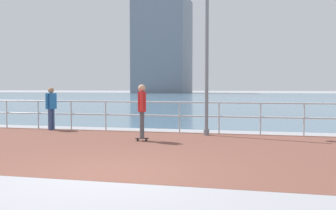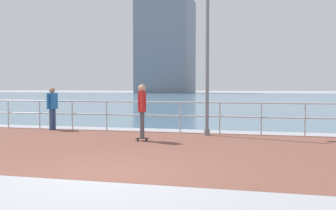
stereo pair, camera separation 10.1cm
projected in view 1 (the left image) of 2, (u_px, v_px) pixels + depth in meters
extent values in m
plane|color=#9E9EA3|center=(233.00, 100.00, 46.05)|extent=(220.00, 220.00, 0.00)
cube|color=brown|center=(153.00, 148.00, 9.99)|extent=(28.00, 7.20, 0.01)
cube|color=slate|center=(238.00, 98.00, 57.28)|extent=(180.00, 88.00, 0.00)
cylinder|color=#B2BCC1|center=(7.00, 114.00, 15.04)|extent=(0.05, 0.05, 1.07)
cylinder|color=#B2BCC1|center=(38.00, 115.00, 14.73)|extent=(0.05, 0.05, 1.07)
cylinder|color=#B2BCC1|center=(71.00, 115.00, 14.41)|extent=(0.05, 0.05, 1.07)
cylinder|color=#B2BCC1|center=(106.00, 116.00, 14.10)|extent=(0.05, 0.05, 1.07)
cylinder|color=#B2BCC1|center=(142.00, 117.00, 13.78)|extent=(0.05, 0.05, 1.07)
cylinder|color=#B2BCC1|center=(179.00, 117.00, 13.47)|extent=(0.05, 0.05, 1.07)
cylinder|color=#B2BCC1|center=(219.00, 118.00, 13.15)|extent=(0.05, 0.05, 1.07)
cylinder|color=#B2BCC1|center=(260.00, 119.00, 12.84)|extent=(0.05, 0.05, 1.07)
cylinder|color=#B2BCC1|center=(304.00, 120.00, 12.52)|extent=(0.05, 0.05, 1.07)
cylinder|color=#B2BCC1|center=(180.00, 102.00, 13.44)|extent=(25.20, 0.06, 0.06)
cylinder|color=#B2BCC1|center=(179.00, 116.00, 13.46)|extent=(25.20, 0.06, 0.06)
cylinder|color=slate|center=(206.00, 132.00, 12.67)|extent=(0.19, 0.19, 0.20)
cylinder|color=slate|center=(207.00, 62.00, 12.56)|extent=(0.12, 0.12, 4.91)
cylinder|color=black|center=(146.00, 140.00, 11.37)|extent=(0.07, 0.05, 0.06)
cylinder|color=black|center=(146.00, 140.00, 11.29)|extent=(0.07, 0.05, 0.06)
cylinder|color=black|center=(138.00, 140.00, 11.35)|extent=(0.07, 0.05, 0.06)
cylinder|color=black|center=(138.00, 140.00, 11.27)|extent=(0.07, 0.05, 0.06)
cube|color=black|center=(142.00, 138.00, 11.32)|extent=(0.41, 0.23, 0.02)
cylinder|color=#4C4C51|center=(142.00, 125.00, 11.38)|extent=(0.16, 0.16, 0.79)
cylinder|color=#4C4C51|center=(142.00, 125.00, 11.22)|extent=(0.16, 0.16, 0.79)
cube|color=red|center=(142.00, 102.00, 11.26)|extent=(0.33, 0.40, 0.59)
cylinder|color=red|center=(142.00, 101.00, 11.49)|extent=(0.11, 0.11, 0.56)
cylinder|color=red|center=(142.00, 102.00, 11.03)|extent=(0.11, 0.11, 0.56)
sphere|color=tan|center=(142.00, 88.00, 11.25)|extent=(0.22, 0.22, 0.22)
cylinder|color=#384C7A|center=(53.00, 119.00, 14.29)|extent=(0.15, 0.15, 0.79)
cylinder|color=#384C7A|center=(50.00, 120.00, 14.15)|extent=(0.15, 0.15, 0.79)
cube|color=#236BB2|center=(51.00, 101.00, 14.19)|extent=(0.31, 0.38, 0.59)
cylinder|color=#236BB2|center=(55.00, 100.00, 14.40)|extent=(0.11, 0.11, 0.56)
cylinder|color=#236BB2|center=(47.00, 101.00, 13.98)|extent=(0.11, 0.11, 0.56)
sphere|color=#A37A5B|center=(51.00, 90.00, 14.17)|extent=(0.22, 0.22, 0.22)
cube|color=slate|center=(163.00, 46.00, 102.47)|extent=(13.76, 14.91, 25.44)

